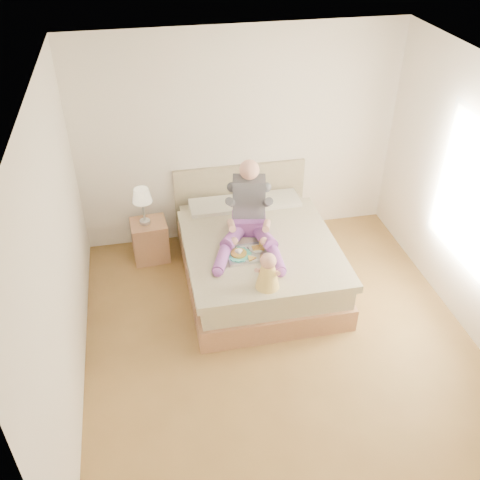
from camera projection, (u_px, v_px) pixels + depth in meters
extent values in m
cube|color=brown|center=(279.00, 339.00, 5.64)|extent=(4.00, 4.20, 0.01)
cube|color=silver|center=(294.00, 89.00, 4.09)|extent=(4.00, 4.20, 0.02)
cube|color=white|center=(239.00, 139.00, 6.55)|extent=(4.00, 0.02, 2.70)
cube|color=white|center=(379.00, 430.00, 3.18)|extent=(4.00, 0.02, 2.70)
cube|color=white|center=(58.00, 260.00, 4.54)|extent=(0.02, 4.20, 2.70)
cube|color=white|center=(472.00, 196.00, 5.32)|extent=(0.02, 1.30, 1.60)
cube|color=white|center=(472.00, 196.00, 5.32)|extent=(0.01, 1.18, 1.48)
cube|color=#8F6142|center=(258.00, 270.00, 6.37)|extent=(1.68, 2.13, 0.28)
cube|color=tan|center=(258.00, 253.00, 6.22)|extent=(1.60, 2.05, 0.24)
cube|color=tan|center=(261.00, 249.00, 6.01)|extent=(1.70, 1.80, 0.09)
cube|color=beige|center=(215.00, 209.00, 6.65)|extent=(0.62, 0.40, 0.14)
cube|color=beige|center=(274.00, 203.00, 6.77)|extent=(0.62, 0.40, 0.14)
cube|color=gray|center=(240.00, 199.00, 7.03)|extent=(1.70, 0.08, 1.00)
cube|color=#8F6142|center=(150.00, 240.00, 6.67)|extent=(0.46, 0.41, 0.53)
cylinder|color=silver|center=(145.00, 222.00, 6.50)|extent=(0.13, 0.13, 0.04)
cylinder|color=silver|center=(144.00, 211.00, 6.41)|extent=(0.03, 0.03, 0.26)
cone|color=beige|center=(142.00, 195.00, 6.28)|extent=(0.23, 0.23, 0.17)
cube|color=#76398F|center=(249.00, 223.00, 6.18)|extent=(0.44, 0.38, 0.18)
cube|color=#3D3C44|center=(249.00, 197.00, 6.05)|extent=(0.40, 0.29, 0.49)
sphere|color=#DB9D89|center=(249.00, 170.00, 5.81)|extent=(0.22, 0.22, 0.22)
cylinder|color=#76398F|center=(234.00, 236.00, 5.99)|extent=(0.41, 0.53, 0.22)
cylinder|color=#76398F|center=(222.00, 258.00, 5.68)|extent=(0.29, 0.48, 0.13)
sphere|color=#76398F|center=(218.00, 272.00, 5.51)|extent=(0.11, 0.11, 0.11)
cylinder|color=#3D3C44|center=(231.00, 202.00, 5.92)|extent=(0.18, 0.32, 0.25)
cylinder|color=#DB9D89|center=(231.00, 225.00, 5.87)|extent=(0.11, 0.32, 0.17)
sphere|color=#DB9D89|center=(234.00, 241.00, 5.81)|extent=(0.09, 0.09, 0.09)
cylinder|color=#76398F|center=(263.00, 236.00, 5.99)|extent=(0.22, 0.54, 0.22)
cylinder|color=#76398F|center=(276.00, 258.00, 5.68)|extent=(0.14, 0.47, 0.13)
sphere|color=#76398F|center=(281.00, 272.00, 5.50)|extent=(0.11, 0.11, 0.11)
cylinder|color=#3D3C44|center=(267.00, 202.00, 5.92)|extent=(0.12, 0.31, 0.25)
cylinder|color=#DB9D89|center=(267.00, 226.00, 5.87)|extent=(0.17, 0.32, 0.17)
sphere|color=#DB9D89|center=(264.00, 241.00, 5.80)|extent=(0.09, 0.09, 0.09)
cube|color=silver|center=(247.00, 255.00, 5.83)|extent=(0.45, 0.36, 0.01)
cylinder|color=teal|center=(239.00, 255.00, 5.81)|extent=(0.26, 0.26, 0.01)
cylinder|color=#BC953E|center=(239.00, 253.00, 5.80)|extent=(0.18, 0.18, 0.02)
cylinder|color=silver|center=(232.00, 246.00, 5.88)|extent=(0.08, 0.08, 0.09)
torus|color=silver|center=(236.00, 245.00, 5.88)|extent=(0.01, 0.06, 0.06)
cylinder|color=brown|center=(232.00, 243.00, 5.85)|extent=(0.07, 0.07, 0.01)
cylinder|color=silver|center=(256.00, 249.00, 5.90)|extent=(0.15, 0.15, 0.01)
cube|color=#BC953E|center=(256.00, 248.00, 5.89)|extent=(0.08, 0.07, 0.02)
cylinder|color=silver|center=(251.00, 259.00, 5.74)|extent=(0.15, 0.15, 0.01)
ellipsoid|color=red|center=(253.00, 259.00, 5.73)|extent=(0.04, 0.03, 0.01)
cylinder|color=white|center=(262.00, 245.00, 5.87)|extent=(0.07, 0.07, 0.12)
cylinder|color=gold|center=(262.00, 245.00, 5.87)|extent=(0.06, 0.06, 0.11)
cylinder|color=white|center=(263.00, 257.00, 5.76)|extent=(0.07, 0.07, 0.04)
cylinder|color=#4F290B|center=(263.00, 257.00, 5.76)|extent=(0.06, 0.06, 0.03)
cone|color=gold|center=(268.00, 276.00, 5.33)|extent=(0.24, 0.24, 0.26)
sphere|color=#DB9D89|center=(268.00, 261.00, 5.22)|extent=(0.16, 0.16, 0.16)
cylinder|color=#DB9D89|center=(265.00, 275.00, 5.48)|extent=(0.15, 0.19, 0.06)
sphere|color=#DB9D89|center=(267.00, 269.00, 5.56)|extent=(0.05, 0.05, 0.05)
cylinder|color=#DB9D89|center=(259.00, 270.00, 5.32)|extent=(0.12, 0.13, 0.11)
cylinder|color=#DB9D89|center=(274.00, 276.00, 5.47)|extent=(0.11, 0.19, 0.06)
sphere|color=#DB9D89|center=(276.00, 271.00, 5.54)|extent=(0.05, 0.05, 0.05)
cylinder|color=#DB9D89|center=(278.00, 273.00, 5.29)|extent=(0.07, 0.14, 0.11)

